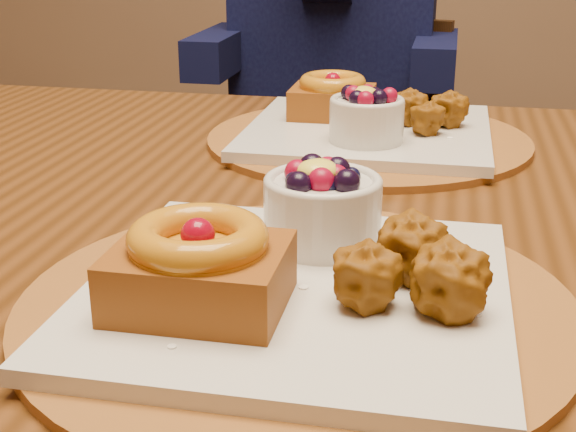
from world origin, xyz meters
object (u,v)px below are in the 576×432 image
at_px(dining_table, 340,279).
at_px(chair_far, 338,199).
at_px(place_setting_near, 295,274).
at_px(place_setting_far, 366,126).

relative_size(dining_table, chair_far, 1.97).
height_order(dining_table, place_setting_near, place_setting_near).
bearing_deg(dining_table, chair_far, 98.13).
bearing_deg(place_setting_near, place_setting_far, 89.92).
distance_m(place_setting_far, chair_far, 0.74).
xyz_separation_m(place_setting_far, chair_far, (-0.12, 0.66, -0.33)).
bearing_deg(place_setting_far, chair_far, 100.57).
relative_size(dining_table, place_setting_near, 4.21).
height_order(place_setting_near, place_setting_far, place_setting_near).
bearing_deg(place_setting_far, dining_table, -89.45).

